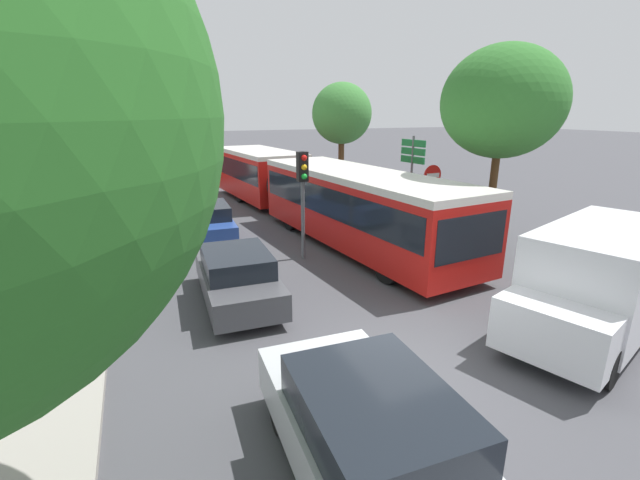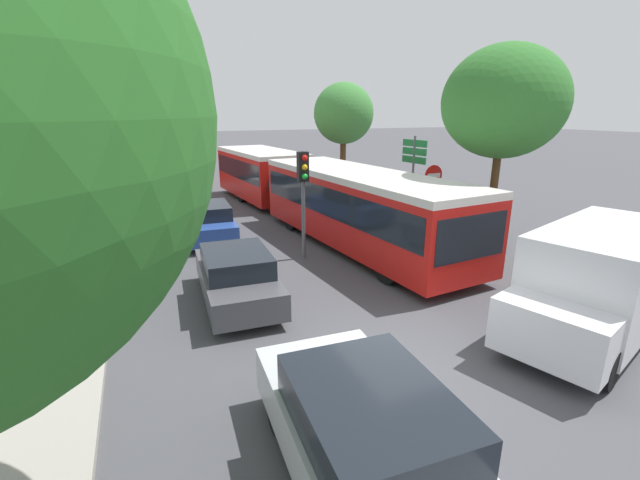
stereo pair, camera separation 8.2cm
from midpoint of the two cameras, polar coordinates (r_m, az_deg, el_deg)
The scene contains 16 objects.
ground_plane at distance 8.42m, azimuth 11.23°, elevation -16.50°, with size 200.00×200.00×0.00m, color #47474C.
kerb_strip_left at distance 20.71m, azimuth -29.62°, elevation 2.03°, with size 3.20×38.67×0.14m, color #9E998E.
articulated_bus at distance 17.99m, azimuth -1.76°, elevation 7.03°, with size 4.39×17.89×2.63m.
city_bus_rear at distance 34.60m, azimuth -19.82°, elevation 10.67°, with size 3.14×11.73×2.50m.
queued_car_silver at distance 5.75m, azimuth 6.52°, elevation -24.90°, with size 2.02×4.39×1.50m.
queued_car_graphite at distance 10.72m, azimuth -11.21°, elevation -4.81°, with size 1.82×3.96×1.35m.
queued_car_blue at distance 16.23m, azimuth -14.96°, elevation 2.37°, with size 1.82×3.96×1.35m.
queued_car_white at distance 22.20m, azimuth -17.42°, elevation 6.00°, with size 1.86×4.05×1.38m.
white_van at distance 10.57m, azimuth 32.95°, elevation -4.40°, with size 5.36×3.45×2.31m.
traffic_light at distance 13.27m, azimuth -2.49°, elevation 7.80°, with size 0.32×0.36×3.40m.
no_entry_sign at distance 15.37m, azimuth 14.45°, elevation 6.18°, with size 0.70×0.08×2.82m.
direction_sign_post at distance 18.63m, azimuth 12.09°, elevation 10.27°, with size 0.25×1.40×3.60m.
tree_left_mid at distance 13.68m, azimuth -31.83°, elevation 17.21°, with size 4.61×4.61×7.95m.
tree_left_far at distance 23.16m, azimuth -28.53°, elevation 14.57°, with size 4.00×4.00×6.86m.
tree_right_near at distance 14.67m, azimuth 22.96°, elevation 16.21°, with size 3.70×3.70×6.52m.
tree_right_mid at distance 24.99m, azimuth 2.82°, elevation 16.45°, with size 3.34×3.34×6.12m.
Camera 1 is at (-4.19, -5.70, 4.58)m, focal length 24.00 mm.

